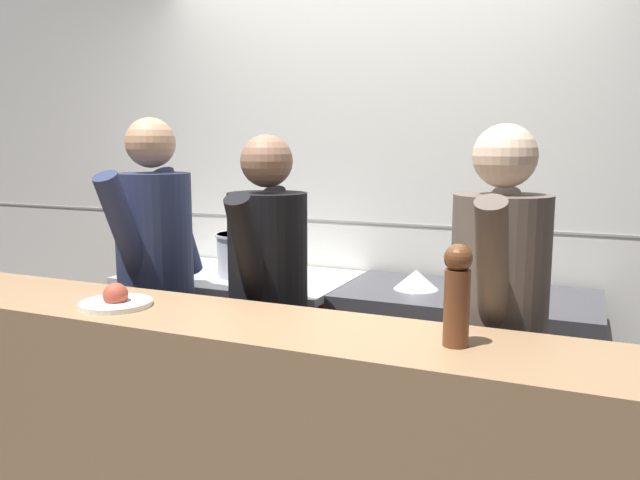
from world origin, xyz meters
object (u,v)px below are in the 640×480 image
plated_dish_main (116,300)px  pepper_mill (457,293)px  oven_range (242,352)px  chef_line (497,334)px  chefs_knife (483,298)px  mixing_bowl_steel (416,279)px  chef_head_cook (156,283)px  chef_sous (268,308)px  stock_pot (245,254)px

plated_dish_main → pepper_mill: (1.20, 0.04, 0.13)m
oven_range → pepper_mill: 1.94m
chef_line → plated_dish_main: bearing=-158.9°
chefs_knife → mixing_bowl_steel: bearing=166.0°
chef_head_cook → chef_line: bearing=-7.0°
chef_sous → chef_line: (0.94, -0.04, 0.02)m
plated_dish_main → chef_line: size_ratio=0.15×
mixing_bowl_steel → pepper_mill: pepper_mill is taller
chefs_knife → pepper_mill: (0.08, -1.04, 0.26)m
oven_range → chef_head_cook: 0.78m
stock_pot → chef_sous: (0.48, -0.62, -0.10)m
chefs_knife → pepper_mill: 1.07m
chefs_knife → chef_line: bearing=-76.2°
mixing_bowl_steel → chef_line: chef_line is taller
oven_range → plated_dish_main: bearing=-80.6°
chef_head_cook → pepper_mill: bearing=-24.1°
mixing_bowl_steel → chef_head_cook: chef_head_cook is taller
pepper_mill → oven_range: bearing=140.8°
mixing_bowl_steel → chef_head_cook: size_ratio=0.13×
mixing_bowl_steel → chef_sous: (-0.47, -0.61, -0.04)m
plated_dish_main → chef_line: chef_line is taller
oven_range → mixing_bowl_steel: mixing_bowl_steel is taller
oven_range → chef_head_cook: size_ratio=0.71×
mixing_bowl_steel → chef_line: (0.47, -0.65, -0.02)m
mixing_bowl_steel → chefs_knife: 0.34m
oven_range → chef_line: chef_line is taller
chef_head_cook → chef_line: chef_head_cook is taller
chef_sous → oven_range: bearing=121.7°
oven_range → mixing_bowl_steel: bearing=-1.1°
chef_sous → chef_line: size_ratio=0.98×
stock_pot → chef_sous: bearing=-52.4°
oven_range → mixing_bowl_steel: size_ratio=5.66×
stock_pot → mixing_bowl_steel: size_ratio=1.45×
stock_pot → chef_line: 1.56m
stock_pot → chef_head_cook: chef_head_cook is taller
pepper_mill → chef_line: (0.06, 0.47, -0.25)m
pepper_mill → chef_sous: bearing=150.0°
mixing_bowl_steel → chef_head_cook: (-1.08, -0.57, 0.00)m
chefs_knife → plated_dish_main: bearing=-135.9°
chefs_knife → plated_dish_main: (-1.11, -1.08, 0.13)m
stock_pot → oven_range: bearing=161.2°
stock_pot → chef_sous: chef_sous is taller
chef_head_cook → oven_range: bearing=76.7°
stock_pot → plated_dish_main: stock_pot is taller
oven_range → stock_pot: stock_pot is taller
chef_head_cook → chef_sous: bearing=-7.9°
chefs_knife → chef_head_cook: bearing=-161.0°
plated_dish_main → mixing_bowl_steel: bearing=55.8°
chef_head_cook → mixing_bowl_steel: bearing=23.9°
stock_pot → chef_head_cook: (-0.14, -0.57, -0.05)m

